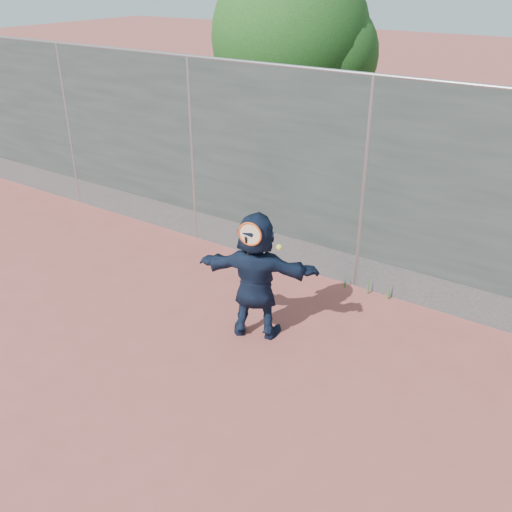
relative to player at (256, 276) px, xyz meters
The scene contains 6 objects.
ground 1.95m from the player, 72.19° to the right, with size 80.00×80.00×0.00m, color #9E4C42.
player is the anchor object (origin of this frame).
fence 2.04m from the player, 73.35° to the left, with size 20.00×0.06×3.03m.
swing_action 0.67m from the player, 66.05° to the right, with size 0.62×0.20×0.51m.
tree_left 5.78m from the player, 115.36° to the left, with size 3.15×3.00×4.53m.
weed_clump 2.01m from the player, 63.75° to the left, with size 0.68×0.07×0.30m.
Camera 1 is at (2.86, -3.37, 4.19)m, focal length 40.00 mm.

